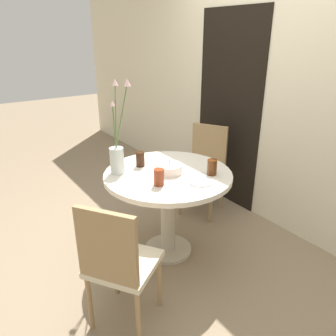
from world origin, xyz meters
name	(u,v)px	position (x,y,z in m)	size (l,w,h in m)	color
ground_plane	(168,250)	(0.00, 0.00, 0.00)	(16.00, 16.00, 0.00)	#89755B
wall_back	(270,91)	(0.00, 1.17, 1.30)	(8.00, 0.05, 2.60)	beige
doorway_panel	(228,111)	(-0.49, 1.14, 1.02)	(0.90, 0.01, 2.05)	black
dining_table	(168,189)	(0.00, 0.00, 0.61)	(1.04, 1.04, 0.76)	silver
chair_right_flank	(205,164)	(-0.41, 0.77, 0.53)	(0.54, 0.54, 0.92)	beige
chair_left_flank	(117,261)	(0.49, -0.72, 0.53)	(0.56, 0.56, 0.92)	beige
birthday_cake	(169,169)	(0.01, 0.01, 0.80)	(0.21, 0.21, 0.12)	white
flower_vase	(117,153)	(-0.22, -0.33, 0.93)	(0.26, 0.14, 0.76)	silver
side_plate	(201,181)	(0.29, 0.10, 0.76)	(0.21, 0.21, 0.01)	white
drink_glass_0	(159,177)	(0.15, -0.19, 0.82)	(0.08, 0.08, 0.13)	maroon
drink_glass_1	(212,167)	(0.23, 0.26, 0.82)	(0.08, 0.08, 0.12)	#51280F
drink_glass_2	(140,159)	(-0.25, -0.11, 0.82)	(0.07, 0.07, 0.13)	#33190C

